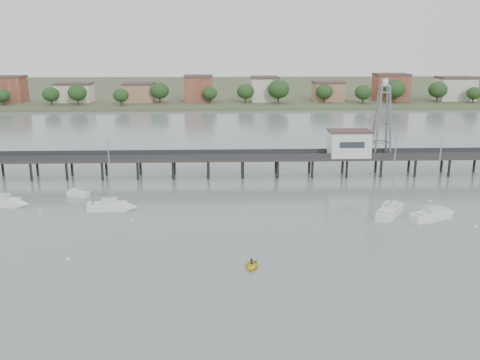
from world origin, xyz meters
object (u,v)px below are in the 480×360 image
Objects in this scene: pier at (225,158)px; sailboat_f at (116,206)px; sailboat_c at (393,209)px; lattice_tower at (383,121)px; sailboat_d at (438,214)px; white_tender at (78,194)px; yellow_dinghy at (252,267)px; sailboat_b at (8,203)px.

pier is 28.17m from sailboat_f.
sailboat_c is (26.64, -24.22, -3.16)m from pier.
sailboat_f is at bearing 119.72° from sailboat_c.
sailboat_f is (-49.54, -21.40, -10.45)m from lattice_tower.
sailboat_c is (-4.86, -24.22, -10.46)m from lattice_tower.
sailboat_c is 6.96m from sailboat_d.
lattice_tower is 26.83m from sailboat_c.
yellow_dinghy is at bearing -25.66° from white_tender.
sailboat_d is at bearing -8.38° from sailboat_f.
yellow_dinghy is at bearing -50.05° from sailboat_f.
sailboat_c is at bearing -42.28° from pier.
pier is 32.34m from lattice_tower.
lattice_tower is 71.24m from sailboat_b.
pier is at bearing -180.00° from lattice_tower.
sailboat_f is 3.99× the size of yellow_dinghy.
white_tender is (10.09, 5.37, -0.18)m from sailboat_b.
lattice_tower is 1.21× the size of sailboat_b.
pier is at bearing 35.37° from sailboat_b.
pier is at bearing 115.72° from sailboat_d.
sailboat_f reaches higher than white_tender.
yellow_dinghy is at bearing -86.52° from pier.
pier is 36.14m from sailboat_c.
pier is 11.68× the size of sailboat_b.
lattice_tower is 54.27m from yellow_dinghy.
pier is 36.15× the size of white_tender.
sailboat_b is at bearing 155.26° from yellow_dinghy.
yellow_dinghy is (2.72, -44.65, -3.79)m from pier.
yellow_dinghy is at bearing -122.81° from lattice_tower.
lattice_tower is at bearing 66.09° from yellow_dinghy.
lattice_tower is 54.97m from sailboat_f.
lattice_tower reaches higher than sailboat_f.
sailboat_d reaches higher than sailboat_b.
pier is 10.49× the size of sailboat_c.
sailboat_f is 2.93× the size of white_tender.
yellow_dinghy is (-23.92, -20.43, -0.64)m from sailboat_c.
yellow_dinghy is (29.10, -31.44, -0.46)m from white_tender.
sailboat_d is 34.83m from yellow_dinghy.
yellow_dinghy is at bearing -174.68° from sailboat_d.
pier is 41.06m from sailboat_b.
pier is 29.70m from white_tender.
sailboat_c reaches higher than sailboat_d.
lattice_tower is 29.24m from sailboat_d.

